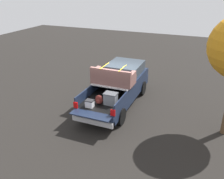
% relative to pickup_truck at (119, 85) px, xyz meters
% --- Properties ---
extents(ground_plane, '(40.00, 40.00, 0.00)m').
position_rel_pickup_truck_xyz_m(ground_plane, '(-0.37, 0.00, -0.98)').
color(ground_plane, black).
extents(pickup_truck, '(6.05, 2.07, 2.23)m').
position_rel_pickup_truck_xyz_m(pickup_truck, '(0.00, 0.00, 0.00)').
color(pickup_truck, '#162138').
rests_on(pickup_truck, ground_plane).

